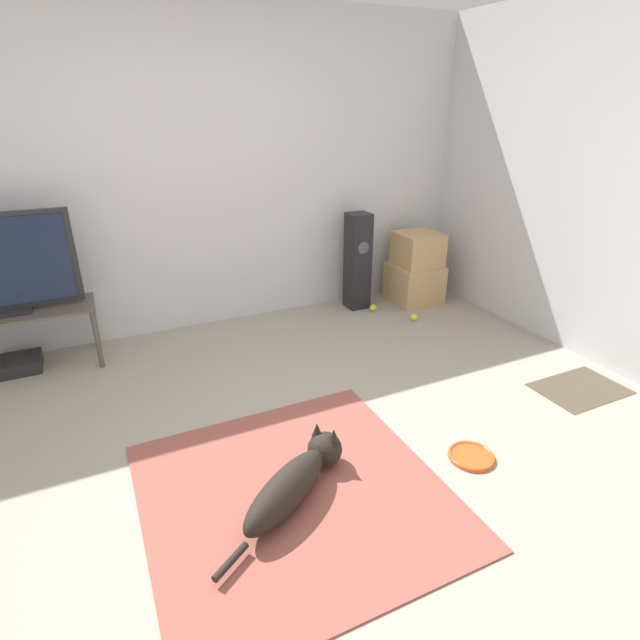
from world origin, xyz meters
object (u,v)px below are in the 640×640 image
object	(u,v)px
cardboard_box_lower	(414,283)
cardboard_box_upper	(418,249)
tennis_ball_by_boxes	(414,317)
frisbee	(471,456)
floor_speaker	(358,262)
tv_stand	(4,321)
dog	(296,479)
tennis_ball_near_speaker	(373,308)
game_console	(19,364)

from	to	relation	value
cardboard_box_lower	cardboard_box_upper	distance (m)	0.34
cardboard_box_upper	tennis_ball_by_boxes	xyz separation A→B (m)	(-0.30, -0.42, -0.49)
frisbee	floor_speaker	world-z (taller)	floor_speaker
cardboard_box_lower	cardboard_box_upper	xyz separation A→B (m)	(0.01, 0.00, 0.34)
floor_speaker	tv_stand	world-z (taller)	floor_speaker
dog	cardboard_box_lower	distance (m)	2.89
tennis_ball_by_boxes	cardboard_box_upper	bearing A→B (deg)	54.71
cardboard_box_lower	tennis_ball_near_speaker	bearing A→B (deg)	-172.91
cardboard_box_upper	tennis_ball_near_speaker	xyz separation A→B (m)	(-0.51, -0.07, -0.49)
frisbee	cardboard_box_lower	world-z (taller)	cardboard_box_lower
tv_stand	frisbee	bearing A→B (deg)	-42.70
frisbee	cardboard_box_lower	distance (m)	2.40
cardboard_box_lower	cardboard_box_upper	bearing A→B (deg)	16.64
cardboard_box_upper	dog	bearing A→B (deg)	-136.65
floor_speaker	game_console	world-z (taller)	floor_speaker
tennis_ball_by_boxes	tennis_ball_near_speaker	size ratio (longest dim) A/B	1.00
dog	floor_speaker	world-z (taller)	floor_speaker
cardboard_box_upper	game_console	bearing A→B (deg)	178.74
floor_speaker	frisbee	bearing A→B (deg)	-102.96
cardboard_box_upper	floor_speaker	xyz separation A→B (m)	(-0.60, 0.10, -0.07)
frisbee	cardboard_box_lower	size ratio (longest dim) A/B	0.57
tv_stand	tennis_ball_near_speaker	distance (m)	2.98
floor_speaker	tv_stand	distance (m)	2.87
tv_stand	tennis_ball_near_speaker	size ratio (longest dim) A/B	18.00
tv_stand	game_console	bearing A→B (deg)	68.29
cardboard_box_lower	tennis_ball_near_speaker	size ratio (longest dim) A/B	6.81
tennis_ball_by_boxes	tennis_ball_near_speaker	xyz separation A→B (m)	(-0.22, 0.35, 0.00)
tennis_ball_by_boxes	tennis_ball_near_speaker	distance (m)	0.41
tennis_ball_by_boxes	frisbee	bearing A→B (deg)	-115.46
tv_stand	tennis_ball_near_speaker	world-z (taller)	tv_stand
game_console	floor_speaker	bearing A→B (deg)	0.57
cardboard_box_lower	game_console	xyz separation A→B (m)	(-3.44, 0.08, -0.13)
tennis_ball_near_speaker	game_console	xyz separation A→B (m)	(-2.94, 0.14, 0.02)
tennis_ball_near_speaker	dog	bearing A→B (deg)	-129.68
tennis_ball_by_boxes	cardboard_box_lower	bearing A→B (deg)	55.70
cardboard_box_upper	game_console	distance (m)	3.48
dog	frisbee	bearing A→B (deg)	-7.99
floor_speaker	tennis_ball_near_speaker	size ratio (longest dim) A/B	13.65
dog	tennis_ball_by_boxes	size ratio (longest dim) A/B	12.66
frisbee	tennis_ball_by_boxes	distance (m)	1.89
tennis_ball_near_speaker	frisbee	bearing A→B (deg)	-106.18
floor_speaker	tennis_ball_by_boxes	distance (m)	0.73
dog	tennis_ball_near_speaker	world-z (taller)	dog
floor_speaker	game_console	xyz separation A→B (m)	(-2.85, -0.03, -0.40)
game_console	dog	bearing A→B (deg)	-56.95
frisbee	tv_stand	world-z (taller)	tv_stand
frisbee	tennis_ball_by_boxes	xyz separation A→B (m)	(0.81, 1.71, 0.02)
cardboard_box_lower	tennis_ball_near_speaker	world-z (taller)	cardboard_box_lower
frisbee	cardboard_box_lower	xyz separation A→B (m)	(1.10, 2.12, 0.17)
tv_stand	dog	bearing A→B (deg)	-56.27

